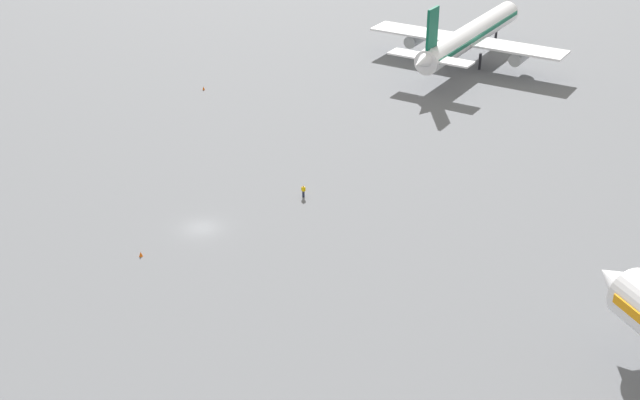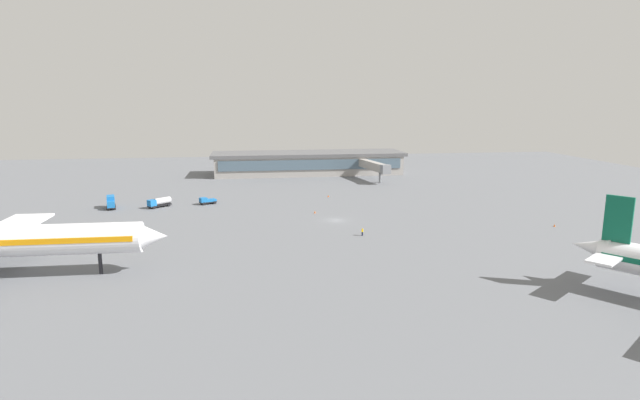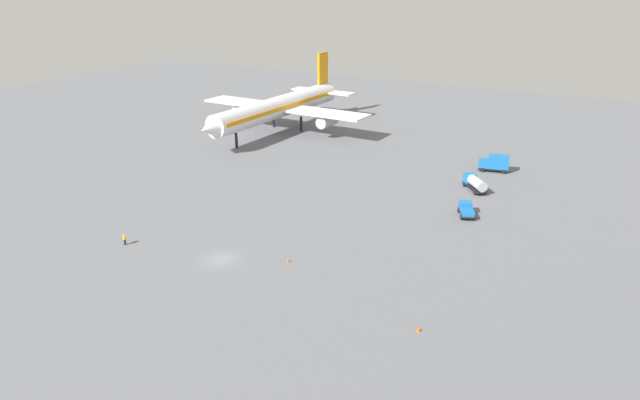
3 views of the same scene
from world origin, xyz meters
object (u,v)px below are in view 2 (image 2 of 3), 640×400
at_px(ground_crew_worker, 362,232).
at_px(catering_truck, 111,202).
at_px(fuel_truck, 159,202).
at_px(safety_cone_far_side, 315,212).
at_px(safety_cone_mid_apron, 328,196).
at_px(pushback_tractor, 207,201).
at_px(safety_cone_near_gate, 555,225).

bearing_deg(ground_crew_worker, catering_truck, 5.09).
relative_size(fuel_truck, safety_cone_far_side, 9.99).
xyz_separation_m(catering_truck, ground_crew_worker, (-59.54, 36.18, -0.85)).
xyz_separation_m(catering_truck, safety_cone_mid_apron, (-59.31, -7.70, -1.40)).
height_order(pushback_tractor, ground_crew_worker, pushback_tractor).
xyz_separation_m(ground_crew_worker, safety_cone_near_gate, (-44.80, -1.38, -0.55)).
xyz_separation_m(safety_cone_near_gate, safety_cone_mid_apron, (45.04, -42.50, 0.00)).
relative_size(fuel_truck, safety_cone_near_gate, 9.99).
bearing_deg(catering_truck, pushback_tractor, 81.15).
relative_size(catering_truck, safety_cone_near_gate, 9.82).
bearing_deg(safety_cone_mid_apron, ground_crew_worker, 90.31).
bearing_deg(catering_truck, safety_cone_near_gate, 57.84).
bearing_deg(fuel_truck, safety_cone_far_side, 120.71).
bearing_deg(safety_cone_far_side, safety_cone_mid_apron, -107.95).
relative_size(safety_cone_mid_apron, safety_cone_far_side, 1.00).
relative_size(safety_cone_near_gate, safety_cone_far_side, 1.00).
bearing_deg(safety_cone_far_side, pushback_tractor, -29.00).
relative_size(catering_truck, pushback_tractor, 1.23).
xyz_separation_m(pushback_tractor, ground_crew_worker, (-34.89, 38.28, -0.12)).
bearing_deg(pushback_tractor, safety_cone_near_gate, 129.38).
xyz_separation_m(pushback_tractor, safety_cone_mid_apron, (-34.66, -5.60, -0.67)).
distance_m(fuel_truck, pushback_tractor, 12.46).
xyz_separation_m(ground_crew_worker, safety_cone_mid_apron, (0.23, -43.88, -0.55)).
height_order(pushback_tractor, safety_cone_mid_apron, pushback_tractor).
bearing_deg(catering_truck, fuel_truck, 75.49).
relative_size(ground_crew_worker, safety_cone_mid_apron, 2.78).
height_order(safety_cone_near_gate, safety_cone_mid_apron, same).
bearing_deg(safety_cone_near_gate, safety_cone_mid_apron, -43.34).
distance_m(catering_truck, ground_crew_worker, 69.68).
distance_m(safety_cone_mid_apron, safety_cone_far_side, 22.11).
height_order(fuel_truck, safety_cone_near_gate, fuel_truck).
bearing_deg(pushback_tractor, ground_crew_worker, 106.58).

